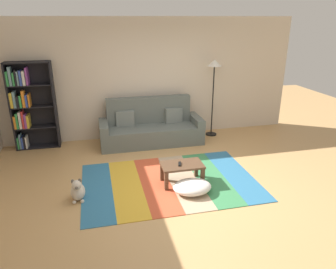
{
  "coord_description": "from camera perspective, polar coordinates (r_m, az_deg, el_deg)",
  "views": [
    {
      "loc": [
        -1.31,
        -4.58,
        2.67
      ],
      "look_at": [
        -0.05,
        0.71,
        0.65
      ],
      "focal_mm": 33.71,
      "sensor_mm": 36.0,
      "label": 1
    }
  ],
  "objects": [
    {
      "name": "ground_plane",
      "position": [
        5.46,
        2.25,
        -8.91
      ],
      "size": [
        14.0,
        14.0,
        0.0
      ],
      "primitive_type": "plane",
      "color": "tan"
    },
    {
      "name": "back_wall",
      "position": [
        7.37,
        -3.0,
        10.05
      ],
      "size": [
        6.8,
        0.1,
        2.7
      ],
      "primitive_type": "cube",
      "color": "beige",
      "rests_on": "ground_plane"
    },
    {
      "name": "rug",
      "position": [
        5.51,
        0.3,
        -8.53
      ],
      "size": [
        2.96,
        2.0,
        0.01
      ],
      "color": "teal",
      "rests_on": "ground_plane"
    },
    {
      "name": "couch",
      "position": [
        7.1,
        -3.12,
        1.18
      ],
      "size": [
        2.26,
        0.8,
        1.0
      ],
      "color": "#59605B",
      "rests_on": "ground_plane"
    },
    {
      "name": "bookshelf",
      "position": [
        7.23,
        -23.99,
        4.77
      ],
      "size": [
        0.9,
        0.28,
        1.85
      ],
      "color": "black",
      "rests_on": "ground_plane"
    },
    {
      "name": "coffee_table",
      "position": [
        5.36,
        2.54,
        -6.02
      ],
      "size": [
        0.7,
        0.42,
        0.35
      ],
      "color": "#513826",
      "rests_on": "rug"
    },
    {
      "name": "pouf",
      "position": [
        5.17,
        4.39,
        -9.43
      ],
      "size": [
        0.63,
        0.49,
        0.2
      ],
      "primitive_type": "ellipsoid",
      "color": "white",
      "rests_on": "rug"
    },
    {
      "name": "dog",
      "position": [
        5.14,
        -16.01,
        -9.73
      ],
      "size": [
        0.22,
        0.35,
        0.4
      ],
      "color": "beige",
      "rests_on": "ground_plane"
    },
    {
      "name": "standing_lamp",
      "position": [
        7.35,
        8.33,
        10.95
      ],
      "size": [
        0.32,
        0.32,
        1.79
      ],
      "color": "black",
      "rests_on": "ground_plane"
    },
    {
      "name": "tv_remote",
      "position": [
        5.3,
        2.12,
        -5.34
      ],
      "size": [
        0.08,
        0.16,
        0.02
      ],
      "primitive_type": "cube",
      "rotation": [
        0.0,
        0.0,
        -0.27
      ],
      "color": "black",
      "rests_on": "coffee_table"
    }
  ]
}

